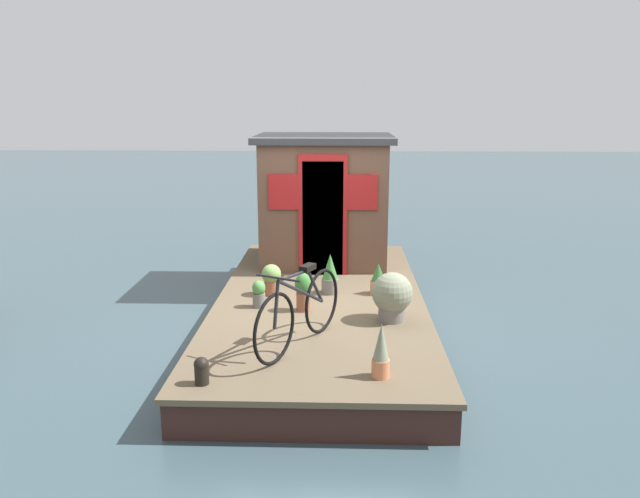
# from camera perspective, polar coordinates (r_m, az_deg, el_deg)

# --- Properties ---
(ground_plane) EXTENTS (60.00, 60.00, 0.00)m
(ground_plane) POSITION_cam_1_polar(r_m,az_deg,el_deg) (8.43, 0.04, -7.18)
(ground_plane) COLOR #384C54
(houseboat_deck) EXTENTS (5.98, 2.73, 0.43)m
(houseboat_deck) POSITION_cam_1_polar(r_m,az_deg,el_deg) (8.35, 0.04, -5.79)
(houseboat_deck) COLOR brown
(houseboat_deck) RESTS_ON ground_plane
(houseboat_cabin) EXTENTS (1.81, 2.13, 2.03)m
(houseboat_cabin) POSITION_cam_1_polar(r_m,az_deg,el_deg) (9.88, 0.39, 4.66)
(houseboat_cabin) COLOR brown
(houseboat_cabin) RESTS_ON houseboat_deck
(bicycle) EXTENTS (1.55, 0.81, 0.88)m
(bicycle) POSITION_cam_1_polar(r_m,az_deg,el_deg) (6.52, -1.89, -5.72)
(bicycle) COLOR black
(bicycle) RESTS_ON houseboat_deck
(potted_plant_basil) EXTENTS (0.21, 0.21, 0.42)m
(potted_plant_basil) POSITION_cam_1_polar(r_m,az_deg,el_deg) (8.37, 5.40, -2.82)
(potted_plant_basil) COLOR #C6754C
(potted_plant_basil) RESTS_ON houseboat_deck
(potted_plant_mint) EXTENTS (0.23, 0.23, 0.54)m
(potted_plant_mint) POSITION_cam_1_polar(r_m,az_deg,el_deg) (8.35, 0.94, -2.40)
(potted_plant_mint) COLOR slate
(potted_plant_mint) RESTS_ON houseboat_deck
(potted_plant_lavender) EXTENTS (0.21, 0.21, 0.48)m
(potted_plant_lavender) POSITION_cam_1_polar(r_m,az_deg,el_deg) (7.66, -1.56, -3.87)
(potted_plant_lavender) COLOR #935138
(potted_plant_lavender) RESTS_ON houseboat_deck
(potted_plant_geranium) EXTENTS (0.17, 0.17, 0.54)m
(potted_plant_geranium) POSITION_cam_1_polar(r_m,az_deg,el_deg) (5.89, 5.65, -9.44)
(potted_plant_geranium) COLOR #C6754C
(potted_plant_geranium) RESTS_ON houseboat_deck
(potted_plant_rosemary) EXTENTS (0.48, 0.48, 0.59)m
(potted_plant_rosemary) POSITION_cam_1_polar(r_m,az_deg,el_deg) (7.36, 6.68, -4.29)
(potted_plant_rosemary) COLOR slate
(potted_plant_rosemary) RESTS_ON houseboat_deck
(potted_plant_fern) EXTENTS (0.17, 0.17, 0.35)m
(potted_plant_fern) POSITION_cam_1_polar(r_m,az_deg,el_deg) (7.85, -5.67, -4.13)
(potted_plant_fern) COLOR slate
(potted_plant_fern) RESTS_ON houseboat_deck
(potted_plant_succulent) EXTENTS (0.26, 0.26, 0.42)m
(potted_plant_succulent) POSITION_cam_1_polar(r_m,az_deg,el_deg) (8.31, -4.51, -2.69)
(potted_plant_succulent) COLOR #935138
(potted_plant_succulent) RESTS_ON houseboat_deck
(mooring_bollard) EXTENTS (0.14, 0.14, 0.26)m
(mooring_bollard) POSITION_cam_1_polar(r_m,az_deg,el_deg) (5.88, -10.90, -10.91)
(mooring_bollard) COLOR black
(mooring_bollard) RESTS_ON houseboat_deck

